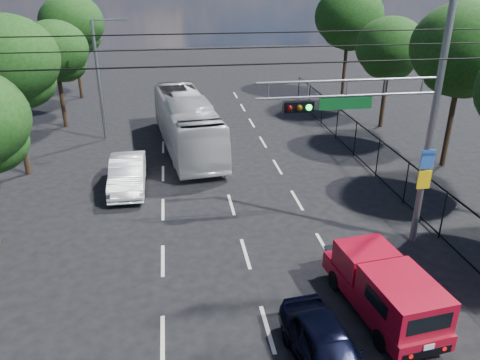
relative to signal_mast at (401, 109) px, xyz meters
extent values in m
cube|color=beige|center=(-8.28, -3.99, -5.24)|extent=(0.12, 2.00, 0.01)
cube|color=beige|center=(-8.28, 0.01, -5.24)|extent=(0.12, 2.00, 0.01)
cube|color=beige|center=(-8.28, 4.01, -5.24)|extent=(0.12, 2.00, 0.01)
cube|color=beige|center=(-8.28, 8.01, -5.24)|extent=(0.12, 2.00, 0.01)
cube|color=beige|center=(-8.28, 12.01, -5.24)|extent=(0.12, 2.00, 0.01)
cube|color=beige|center=(-8.28, 16.01, -5.24)|extent=(0.12, 2.00, 0.01)
cube|color=beige|center=(-8.28, 20.01, -5.24)|extent=(0.12, 2.00, 0.01)
cube|color=beige|center=(-8.28, 24.01, -5.24)|extent=(0.12, 2.00, 0.01)
cube|color=beige|center=(-5.28, -3.99, -5.24)|extent=(0.12, 2.00, 0.01)
cube|color=beige|center=(-5.28, 0.01, -5.24)|extent=(0.12, 2.00, 0.01)
cube|color=beige|center=(-5.28, 4.01, -5.24)|extent=(0.12, 2.00, 0.01)
cube|color=beige|center=(-5.28, 8.01, -5.24)|extent=(0.12, 2.00, 0.01)
cube|color=beige|center=(-5.28, 12.01, -5.24)|extent=(0.12, 2.00, 0.01)
cube|color=beige|center=(-5.28, 16.01, -5.24)|extent=(0.12, 2.00, 0.01)
cube|color=beige|center=(-5.28, 20.01, -5.24)|extent=(0.12, 2.00, 0.01)
cube|color=beige|center=(-5.28, 24.01, -5.24)|extent=(0.12, 2.00, 0.01)
cube|color=beige|center=(-2.28, -3.99, -5.24)|extent=(0.12, 2.00, 0.01)
cube|color=beige|center=(-2.28, 0.01, -5.24)|extent=(0.12, 2.00, 0.01)
cube|color=beige|center=(-2.28, 4.01, -5.24)|extent=(0.12, 2.00, 0.01)
cube|color=beige|center=(-2.28, 8.01, -5.24)|extent=(0.12, 2.00, 0.01)
cube|color=beige|center=(-2.28, 12.01, -5.24)|extent=(0.12, 2.00, 0.01)
cube|color=beige|center=(-2.28, 16.01, -5.24)|extent=(0.12, 2.00, 0.01)
cube|color=beige|center=(-2.28, 20.01, -5.24)|extent=(0.12, 2.00, 0.01)
cube|color=beige|center=(-2.28, 24.01, -5.24)|extent=(0.12, 2.00, 0.01)
cylinder|color=slate|center=(1.22, 0.01, -0.49)|extent=(0.24, 0.24, 9.50)
cylinder|color=slate|center=(-1.88, 0.01, 1.01)|extent=(6.20, 0.08, 0.08)
cylinder|color=slate|center=(-1.88, 0.01, 0.51)|extent=(6.20, 0.08, 0.08)
cube|color=black|center=(-3.58, 0.01, 0.21)|extent=(1.00, 0.28, 0.35)
sphere|color=#3F0505|center=(-3.90, -0.14, 0.21)|extent=(0.20, 0.20, 0.20)
sphere|color=#4C3805|center=(-3.58, -0.14, 0.21)|extent=(0.20, 0.20, 0.20)
sphere|color=#0CE533|center=(-3.26, -0.14, 0.21)|extent=(0.20, 0.20, 0.20)
cube|color=#0B4F1E|center=(-1.98, 0.01, 0.26)|extent=(1.80, 0.05, 0.40)
cube|color=blue|center=(1.20, -0.13, -1.84)|extent=(0.50, 0.04, 0.70)
cube|color=yellow|center=(1.20, -0.13, -2.64)|extent=(0.50, 0.04, 0.70)
cylinder|color=slate|center=(0.62, 0.01, 0.76)|extent=(0.05, 0.05, 0.50)
cylinder|color=slate|center=(-0.68, 0.01, 0.76)|extent=(0.05, 0.05, 0.50)
cylinder|color=slate|center=(-1.98, 0.01, 0.76)|extent=(0.05, 0.05, 0.50)
cylinder|color=slate|center=(-3.28, 0.01, 0.76)|extent=(0.05, 0.05, 0.50)
cylinder|color=slate|center=(-4.58, 0.01, 0.76)|extent=(0.05, 0.05, 0.50)
cylinder|color=slate|center=(-11.78, 14.01, -1.74)|extent=(0.18, 0.18, 7.00)
cylinder|color=slate|center=(-10.98, 14.01, 1.76)|extent=(1.60, 0.09, 0.09)
cube|color=slate|center=(-10.08, 14.01, 1.76)|extent=(0.60, 0.22, 0.15)
cylinder|color=black|center=(-5.28, -1.99, 1.96)|extent=(22.00, 0.04, 0.04)
cylinder|color=black|center=(-5.28, 1.51, 2.36)|extent=(22.00, 0.04, 0.04)
cylinder|color=black|center=(-5.28, 3.01, 1.66)|extent=(22.00, 0.04, 0.04)
cube|color=black|center=(2.32, 4.01, -3.29)|extent=(0.04, 34.00, 0.06)
cube|color=black|center=(2.32, 4.01, -5.09)|extent=(0.04, 34.00, 0.06)
cylinder|color=black|center=(2.32, 0.01, -4.24)|extent=(0.06, 0.06, 2.00)
cylinder|color=black|center=(2.32, 3.01, -4.24)|extent=(0.06, 0.06, 2.00)
cylinder|color=black|center=(2.32, 6.01, -4.24)|extent=(0.06, 0.06, 2.00)
cylinder|color=black|center=(2.32, 9.01, -4.24)|extent=(0.06, 0.06, 2.00)
cylinder|color=black|center=(2.32, 12.01, -4.24)|extent=(0.06, 0.06, 2.00)
cylinder|color=black|center=(2.32, 15.01, -4.24)|extent=(0.06, 0.06, 2.00)
cylinder|color=black|center=(2.32, 18.01, -4.24)|extent=(0.06, 0.06, 2.00)
cylinder|color=black|center=(2.32, 21.01, -4.24)|extent=(0.06, 0.06, 2.00)
cylinder|color=black|center=(6.52, 7.01, -2.86)|extent=(0.28, 0.28, 4.76)
ellipsoid|color=black|center=(6.52, 7.01, 0.88)|extent=(5.10, 5.10, 4.33)
ellipsoid|color=black|center=(6.92, 7.31, -0.31)|extent=(3.40, 3.40, 2.72)
ellipsoid|color=black|center=(6.17, 6.81, -0.14)|extent=(3.23, 3.23, 2.58)
cylinder|color=black|center=(6.12, 14.01, -3.23)|extent=(0.28, 0.28, 4.03)
ellipsoid|color=black|center=(6.12, 14.01, -0.06)|extent=(4.32, 4.32, 3.67)
ellipsoid|color=black|center=(6.52, 14.31, -1.07)|extent=(2.88, 2.88, 2.30)
ellipsoid|color=black|center=(5.77, 13.81, -0.92)|extent=(2.74, 2.74, 2.19)
cylinder|color=black|center=(6.32, 22.01, -2.78)|extent=(0.28, 0.28, 4.93)
ellipsoid|color=black|center=(6.32, 22.01, 1.09)|extent=(5.28, 5.28, 4.49)
ellipsoid|color=black|center=(6.72, 22.31, -0.14)|extent=(3.52, 3.52, 2.82)
ellipsoid|color=black|center=(5.97, 21.81, 0.04)|extent=(3.34, 3.34, 2.68)
cylinder|color=black|center=(-15.08, 9.01, -3.00)|extent=(0.28, 0.28, 4.48)
ellipsoid|color=black|center=(-15.08, 9.01, 0.52)|extent=(4.80, 4.80, 4.08)
ellipsoid|color=black|center=(-14.68, 9.31, -0.60)|extent=(3.20, 3.20, 2.56)
ellipsoid|color=black|center=(-15.43, 8.81, -0.44)|extent=(3.04, 3.04, 2.43)
cylinder|color=black|center=(-14.68, 17.01, -3.28)|extent=(0.28, 0.28, 3.92)
ellipsoid|color=black|center=(-14.68, 17.01, -0.20)|extent=(4.20, 4.20, 3.57)
ellipsoid|color=black|center=(-14.28, 17.31, -1.18)|extent=(2.80, 2.80, 2.24)
ellipsoid|color=black|center=(-15.03, 16.81, -1.04)|extent=(2.66, 2.66, 2.13)
cylinder|color=black|center=(-14.88, 25.01, -2.95)|extent=(0.28, 0.28, 4.59)
ellipsoid|color=black|center=(-14.88, 25.01, 0.66)|extent=(4.92, 4.92, 4.18)
ellipsoid|color=black|center=(-14.48, 25.31, -0.49)|extent=(3.28, 3.28, 2.62)
ellipsoid|color=black|center=(-15.23, 24.81, -0.32)|extent=(3.12, 3.12, 2.49)
cylinder|color=black|center=(-2.72, -2.44, -4.93)|extent=(0.31, 0.66, 0.63)
cylinder|color=black|center=(-1.19, -2.26, -4.93)|extent=(0.31, 0.66, 0.63)
cylinder|color=black|center=(-2.38, -5.23, -4.93)|extent=(0.31, 0.66, 0.63)
cylinder|color=black|center=(-0.85, -5.04, -4.93)|extent=(0.31, 0.66, 0.63)
cube|color=maroon|center=(-1.78, -3.74, -4.68)|extent=(2.26, 4.70, 0.51)
cube|color=maroon|center=(-2.03, -1.72, -4.61)|extent=(1.72, 0.70, 0.50)
cube|color=black|center=(-2.06, -1.48, -4.38)|extent=(1.57, 0.55, 0.28)
cube|color=maroon|center=(-1.91, -2.71, -4.02)|extent=(1.79, 1.59, 0.86)
cube|color=black|center=(-1.83, -3.38, -3.98)|extent=(1.40, 0.22, 0.50)
cube|color=maroon|center=(-1.66, -4.73, -3.96)|extent=(1.95, 2.49, 0.95)
cube|color=black|center=(-0.82, -4.63, -3.93)|extent=(0.17, 1.08, 0.41)
cube|color=black|center=(-2.51, -4.83, -3.93)|extent=(0.17, 1.08, 0.41)
cube|color=black|center=(-1.52, -5.86, -3.93)|extent=(1.31, 0.20, 0.50)
cube|color=black|center=(-1.51, -5.97, -4.79)|extent=(1.44, 0.25, 0.24)
cube|color=silver|center=(-1.51, -6.00, -4.56)|extent=(0.32, 0.07, 0.16)
imported|color=black|center=(-4.10, -5.67, -4.59)|extent=(1.96, 3.99, 1.31)
imported|color=silver|center=(-6.84, 11.72, -3.74)|extent=(3.82, 11.05, 3.01)
imported|color=white|center=(-9.90, 6.46, -4.50)|extent=(1.62, 4.53, 1.49)
camera|label=1|loc=(-7.64, -14.35, 4.18)|focal=35.00mm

